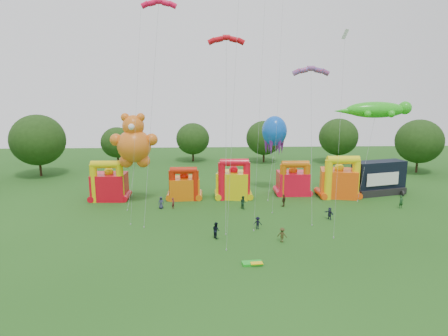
{
  "coord_description": "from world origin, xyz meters",
  "views": [
    {
      "loc": [
        -5.18,
        -34.55,
        17.32
      ],
      "look_at": [
        -2.85,
        18.0,
        6.52
      ],
      "focal_mm": 32.0,
      "sensor_mm": 36.0,
      "label": 1
    }
  ],
  "objects_px": {
    "bouncy_castle_0": "(109,184)",
    "stage_trailer": "(379,178)",
    "bouncy_castle_2": "(234,183)",
    "teddy_bear_kite": "(134,147)",
    "gecko_kite": "(369,145)",
    "spectator_0": "(161,203)",
    "octopus_kite": "(273,153)",
    "spectator_4": "(284,200)"
  },
  "relations": [
    {
      "from": "teddy_bear_kite",
      "to": "gecko_kite",
      "type": "height_order",
      "value": "gecko_kite"
    },
    {
      "from": "octopus_kite",
      "to": "spectator_0",
      "type": "height_order",
      "value": "octopus_kite"
    },
    {
      "from": "bouncy_castle_0",
      "to": "gecko_kite",
      "type": "xyz_separation_m",
      "value": [
        40.64,
        0.49,
        5.83
      ]
    },
    {
      "from": "bouncy_castle_0",
      "to": "bouncy_castle_2",
      "type": "height_order",
      "value": "bouncy_castle_2"
    },
    {
      "from": "bouncy_castle_0",
      "to": "stage_trailer",
      "type": "relative_size",
      "value": 0.7
    },
    {
      "from": "bouncy_castle_0",
      "to": "bouncy_castle_2",
      "type": "relative_size",
      "value": 0.99
    },
    {
      "from": "stage_trailer",
      "to": "teddy_bear_kite",
      "type": "distance_m",
      "value": 39.31
    },
    {
      "from": "bouncy_castle_0",
      "to": "octopus_kite",
      "type": "relative_size",
      "value": 0.51
    },
    {
      "from": "gecko_kite",
      "to": "spectator_0",
      "type": "bearing_deg",
      "value": -170.33
    },
    {
      "from": "bouncy_castle_2",
      "to": "gecko_kite",
      "type": "relative_size",
      "value": 0.43
    },
    {
      "from": "stage_trailer",
      "to": "spectator_4",
      "type": "xyz_separation_m",
      "value": [
        -16.76,
        -6.34,
        -1.73
      ]
    },
    {
      "from": "bouncy_castle_0",
      "to": "teddy_bear_kite",
      "type": "bearing_deg",
      "value": -23.63
    },
    {
      "from": "bouncy_castle_0",
      "to": "gecko_kite",
      "type": "distance_m",
      "value": 41.06
    },
    {
      "from": "stage_trailer",
      "to": "spectator_4",
      "type": "bearing_deg",
      "value": -159.26
    },
    {
      "from": "stage_trailer",
      "to": "spectator_0",
      "type": "relative_size",
      "value": 5.25
    },
    {
      "from": "gecko_kite",
      "to": "teddy_bear_kite",
      "type": "bearing_deg",
      "value": -176.21
    },
    {
      "from": "stage_trailer",
      "to": "gecko_kite",
      "type": "height_order",
      "value": "gecko_kite"
    },
    {
      "from": "bouncy_castle_2",
      "to": "spectator_4",
      "type": "height_order",
      "value": "bouncy_castle_2"
    },
    {
      "from": "bouncy_castle_0",
      "to": "gecko_kite",
      "type": "height_order",
      "value": "gecko_kite"
    },
    {
      "from": "gecko_kite",
      "to": "spectator_0",
      "type": "distance_m",
      "value": 33.45
    },
    {
      "from": "gecko_kite",
      "to": "stage_trailer",
      "type": "bearing_deg",
      "value": 24.54
    },
    {
      "from": "bouncy_castle_2",
      "to": "octopus_kite",
      "type": "height_order",
      "value": "octopus_kite"
    },
    {
      "from": "stage_trailer",
      "to": "gecko_kite",
      "type": "bearing_deg",
      "value": -155.46
    },
    {
      "from": "teddy_bear_kite",
      "to": "bouncy_castle_2",
      "type": "bearing_deg",
      "value": 8.22
    },
    {
      "from": "spectator_0",
      "to": "stage_trailer",
      "type": "bearing_deg",
      "value": -8.01
    },
    {
      "from": "bouncy_castle_0",
      "to": "spectator_0",
      "type": "distance_m",
      "value": 9.96
    },
    {
      "from": "gecko_kite",
      "to": "octopus_kite",
      "type": "distance_m",
      "value": 15.09
    },
    {
      "from": "teddy_bear_kite",
      "to": "octopus_kite",
      "type": "height_order",
      "value": "teddy_bear_kite"
    },
    {
      "from": "bouncy_castle_0",
      "to": "teddy_bear_kite",
      "type": "xyz_separation_m",
      "value": [
        4.38,
        -1.92,
        6.07
      ]
    },
    {
      "from": "bouncy_castle_2",
      "to": "spectator_0",
      "type": "bearing_deg",
      "value": -154.18
    },
    {
      "from": "spectator_0",
      "to": "octopus_kite",
      "type": "bearing_deg",
      "value": 6.13
    },
    {
      "from": "bouncy_castle_2",
      "to": "teddy_bear_kite",
      "type": "height_order",
      "value": "teddy_bear_kite"
    },
    {
      "from": "bouncy_castle_2",
      "to": "gecko_kite",
      "type": "xyz_separation_m",
      "value": [
        21.34,
        0.25,
        5.8
      ]
    },
    {
      "from": "teddy_bear_kite",
      "to": "spectator_0",
      "type": "bearing_deg",
      "value": -36.9
    },
    {
      "from": "stage_trailer",
      "to": "teddy_bear_kite",
      "type": "xyz_separation_m",
      "value": [
        -38.71,
        -3.52,
        5.86
      ]
    },
    {
      "from": "teddy_bear_kite",
      "to": "stage_trailer",
      "type": "bearing_deg",
      "value": 5.2
    },
    {
      "from": "bouncy_castle_0",
      "to": "stage_trailer",
      "type": "distance_m",
      "value": 43.12
    },
    {
      "from": "teddy_bear_kite",
      "to": "gecko_kite",
      "type": "bearing_deg",
      "value": 3.79
    },
    {
      "from": "teddy_bear_kite",
      "to": "octopus_kite",
      "type": "distance_m",
      "value": 22.13
    },
    {
      "from": "gecko_kite",
      "to": "spectator_0",
      "type": "height_order",
      "value": "gecko_kite"
    },
    {
      "from": "bouncy_castle_2",
      "to": "spectator_0",
      "type": "relative_size",
      "value": 3.69
    },
    {
      "from": "bouncy_castle_2",
      "to": "octopus_kite",
      "type": "bearing_deg",
      "value": 23.45
    }
  ]
}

